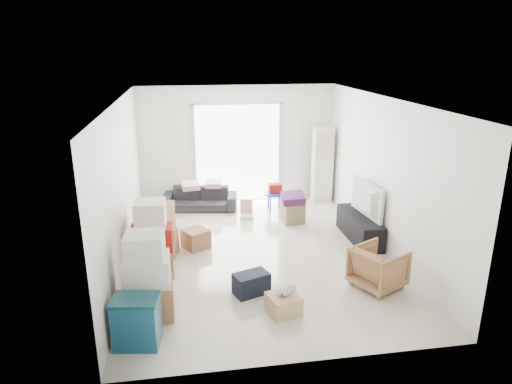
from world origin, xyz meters
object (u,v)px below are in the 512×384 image
object	(u,v)px
ac_tower	(322,165)
television	(361,212)
ottoman	(293,212)
kids_table	(275,192)
sofa	(200,195)
storage_bins	(137,322)
tv_console	(360,227)
wood_crate	(284,304)
armchair	(378,266)

from	to	relation	value
ac_tower	television	distance (m)	2.36
ottoman	kids_table	size ratio (longest dim) A/B	0.67
sofa	storage_bins	bearing A→B (deg)	-92.24
television	kids_table	xyz separation A→B (m)	(-1.29, 1.80, -0.11)
television	ottoman	xyz separation A→B (m)	(-1.05, 1.06, -0.34)
kids_table	ac_tower	bearing A→B (deg)	23.33
tv_console	storage_bins	size ratio (longest dim) A/B	2.22
ottoman	wood_crate	size ratio (longest dim) A/B	1.04
sofa	armchair	bearing A→B (deg)	-48.36
tv_console	kids_table	xyz separation A→B (m)	(-1.29, 1.80, 0.21)
sofa	tv_console	bearing A→B (deg)	-27.63
television	ac_tower	bearing A→B (deg)	-4.73
sofa	kids_table	distance (m)	1.70
television	sofa	xyz separation A→B (m)	(-2.93, 2.18, -0.23)
ac_tower	kids_table	xyz separation A→B (m)	(-1.24, -0.53, -0.43)
tv_console	ottoman	bearing A→B (deg)	134.73
television	storage_bins	size ratio (longest dim) A/B	1.73
wood_crate	armchair	bearing A→B (deg)	17.28
sofa	wood_crate	world-z (taller)	sofa
sofa	wood_crate	distance (m)	4.56
armchair	kids_table	size ratio (longest dim) A/B	1.12
ac_tower	tv_console	size ratio (longest dim) A/B	1.22
television	armchair	world-z (taller)	armchair
ac_tower	tv_console	world-z (taller)	ac_tower
television	armchair	distance (m)	1.83
sofa	kids_table	world-z (taller)	sofa
ac_tower	kids_table	distance (m)	1.41
television	kids_table	bearing A→B (deg)	29.55
ac_tower	sofa	xyz separation A→B (m)	(-2.88, -0.15, -0.55)
ottoman	sofa	bearing A→B (deg)	149.16
kids_table	television	bearing A→B (deg)	-54.50
armchair	ottoman	world-z (taller)	armchair
tv_console	wood_crate	xyz separation A→B (m)	(-1.98, -2.27, -0.10)
sofa	kids_table	bearing A→B (deg)	-4.03
ac_tower	kids_table	world-z (taller)	ac_tower
sofa	armchair	world-z (taller)	armchair
ac_tower	kids_table	size ratio (longest dim) A/B	2.79
ac_tower	storage_bins	distance (m)	6.33
tv_console	storage_bins	world-z (taller)	storage_bins
armchair	wood_crate	xyz separation A→B (m)	(-1.58, -0.49, -0.22)
tv_console	storage_bins	bearing A→B (deg)	-145.65
storage_bins	wood_crate	world-z (taller)	storage_bins
storage_bins	ottoman	xyz separation A→B (m)	(2.85, 3.73, -0.11)
tv_console	storage_bins	distance (m)	4.72
armchair	wood_crate	size ratio (longest dim) A/B	1.73
kids_table	tv_console	bearing A→B (deg)	-54.50
ac_tower	wood_crate	bearing A→B (deg)	-112.73
storage_bins	wood_crate	size ratio (longest dim) A/B	1.59
storage_bins	sofa	bearing A→B (deg)	78.71
tv_console	armchair	world-z (taller)	armchair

